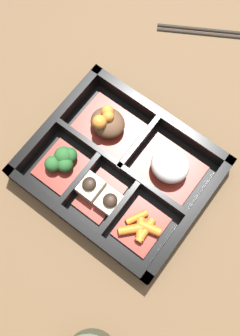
# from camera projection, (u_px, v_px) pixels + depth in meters

# --- Properties ---
(ground_plane) EXTENTS (3.00, 3.00, 0.00)m
(ground_plane) POSITION_uv_depth(u_px,v_px,m) (120.00, 173.00, 0.63)
(ground_plane) COLOR brown
(bento_base) EXTENTS (0.27, 0.23, 0.01)m
(bento_base) POSITION_uv_depth(u_px,v_px,m) (120.00, 172.00, 0.62)
(bento_base) COLOR black
(bento_base) RESTS_ON ground_plane
(bento_rim) EXTENTS (0.27, 0.23, 0.04)m
(bento_rim) POSITION_uv_depth(u_px,v_px,m) (119.00, 170.00, 0.61)
(bento_rim) COLOR black
(bento_rim) RESTS_ON ground_plane
(bowl_stew) EXTENTS (0.10, 0.08, 0.05)m
(bowl_stew) POSITION_uv_depth(u_px,v_px,m) (107.00, 123.00, 0.62)
(bowl_stew) COLOR maroon
(bowl_stew) RESTS_ON bento_base
(bowl_rice) EXTENTS (0.10, 0.08, 0.04)m
(bowl_rice) POSITION_uv_depth(u_px,v_px,m) (169.00, 166.00, 0.60)
(bowl_rice) COLOR maroon
(bowl_rice) RESTS_ON bento_base
(bowl_greens) EXTENTS (0.06, 0.07, 0.03)m
(bowl_greens) POSITION_uv_depth(u_px,v_px,m) (62.00, 161.00, 0.61)
(bowl_greens) COLOR maroon
(bowl_greens) RESTS_ON bento_base
(bowl_tofu) EXTENTS (0.07, 0.07, 0.04)m
(bowl_tofu) POSITION_uv_depth(u_px,v_px,m) (99.00, 194.00, 0.59)
(bowl_tofu) COLOR maroon
(bowl_tofu) RESTS_ON bento_base
(bowl_carrots) EXTENTS (0.06, 0.07, 0.02)m
(bowl_carrots) POSITION_uv_depth(u_px,v_px,m) (141.00, 227.00, 0.58)
(bowl_carrots) COLOR maroon
(bowl_carrots) RESTS_ON bento_base
(chopsticks) EXTENTS (0.21, 0.13, 0.01)m
(chopsticks) POSITION_uv_depth(u_px,v_px,m) (223.00, 33.00, 0.70)
(chopsticks) COLOR black
(chopsticks) RESTS_ON ground_plane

